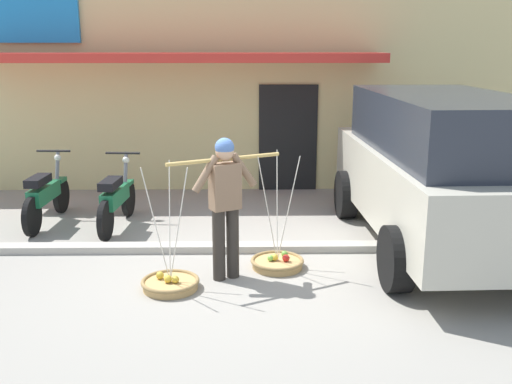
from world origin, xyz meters
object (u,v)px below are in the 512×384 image
Objects in this scene: motorcycle_nearest_shop at (46,196)px; parked_truck at (440,167)px; fruit_basket_right_side at (170,283)px; motorcycle_second_in_row at (116,199)px; fruit_basket_left_side at (277,262)px; fruit_vendor at (225,199)px.

parked_truck is at bearing -11.63° from motorcycle_nearest_shop.
fruit_basket_right_side reaches higher than motorcycle_second_in_row.
fruit_basket_left_side is 2.92m from motorcycle_second_in_row.
motorcycle_nearest_shop and motorcycle_second_in_row have the same top height.
fruit_vendor reaches higher than fruit_basket_right_side.
fruit_basket_right_side is at bearing -48.80° from motorcycle_nearest_shop.
fruit_vendor is at bearing -153.18° from fruit_basket_left_side.
fruit_basket_left_side reaches higher than motorcycle_second_in_row.
fruit_basket_right_side is 3.88m from parked_truck.
motorcycle_nearest_shop is 1.15m from motorcycle_second_in_row.
fruit_basket_left_side is at bearing -161.69° from parked_truck.
fruit_basket_right_side is at bearing -153.26° from fruit_vendor.
fruit_basket_right_side is at bearing -153.22° from fruit_basket_left_side.
fruit_vendor is at bearing -159.72° from parked_truck.
motorcycle_second_in_row is at bearing 168.10° from parked_truck.
parked_truck is (5.69, -1.17, 0.68)m from motorcycle_nearest_shop.
fruit_vendor reaches higher than motorcycle_nearest_shop.
parked_truck is (2.84, 1.05, 0.16)m from fruit_vendor.
fruit_vendor is 1.15m from fruit_basket_left_side.
fruit_basket_left_side is at bearing 26.82° from fruit_vendor.
fruit_basket_left_side reaches higher than motorcycle_nearest_shop.
motorcycle_nearest_shop is (-2.22, 2.54, 0.38)m from fruit_basket_right_side.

